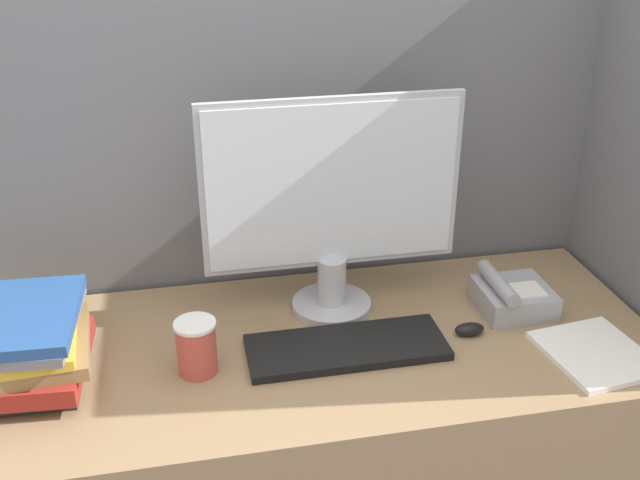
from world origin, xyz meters
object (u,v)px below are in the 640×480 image
mouse (469,329)px  desk_telephone (512,296)px  book_stack (30,345)px  coffee_cup (197,347)px  keyboard (347,347)px  monitor (332,206)px

mouse → desk_telephone: bearing=31.1°
book_stack → desk_telephone: 1.12m
coffee_cup → desk_telephone: bearing=7.6°
mouse → book_stack: bearing=178.6°
mouse → coffee_cup: 0.63m
coffee_cup → desk_telephone: coffee_cup is taller
keyboard → book_stack: (-0.68, 0.03, 0.08)m
coffee_cup → book_stack: bearing=173.3°
monitor → book_stack: 0.73m
book_stack → mouse: bearing=-1.4°
mouse → book_stack: size_ratio=0.23×
monitor → coffee_cup: 0.45m
mouse → book_stack: book_stack is taller
book_stack → desk_telephone: bearing=3.2°
monitor → keyboard: 0.33m
mouse → desk_telephone: (0.14, 0.09, 0.02)m
keyboard → desk_telephone: size_ratio=2.51×
keyboard → coffee_cup: 0.34m
monitor → desk_telephone: size_ratio=3.39×
monitor → desk_telephone: monitor is taller
keyboard → desk_telephone: (0.44, 0.09, 0.03)m
monitor → keyboard: monitor is taller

